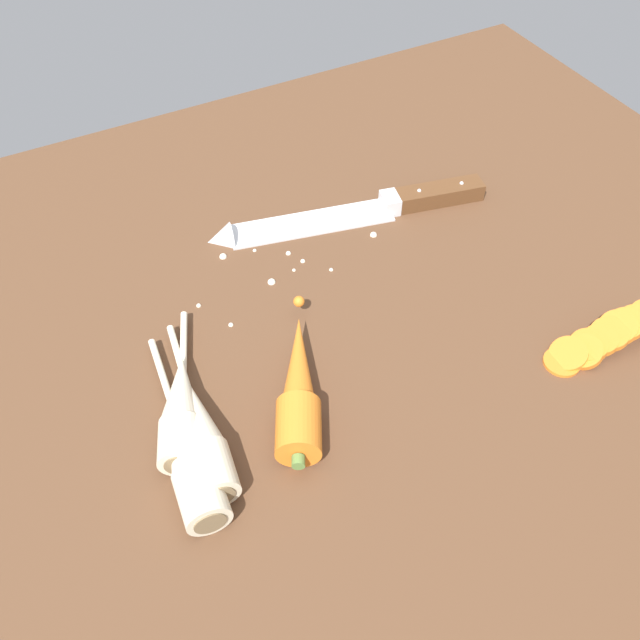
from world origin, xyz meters
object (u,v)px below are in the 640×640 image
parsnip_front (181,408)px  parsnip_mid_left (188,453)px  chefs_knife (345,214)px  whole_carrot (299,387)px  parsnip_mid_right (201,432)px  carrot_slice_stack (604,338)px

parsnip_front → parsnip_mid_left: 5.00cm
chefs_knife → whole_carrot: 27.68cm
whole_carrot → parsnip_mid_right: bearing=-178.1°
parsnip_mid_left → whole_carrot: bearing=8.8°
parsnip_mid_left → carrot_slice_stack: size_ratio=1.58×
chefs_knife → parsnip_mid_left: bearing=-140.7°
chefs_knife → parsnip_front: size_ratio=1.89×
parsnip_front → carrot_slice_stack: size_ratio=1.32×
parsnip_mid_left → carrot_slice_stack: parsnip_mid_left is taller
parsnip_mid_right → carrot_slice_stack: parsnip_mid_right is taller
chefs_knife → parsnip_mid_left: (-28.85, -23.58, 1.33)cm
whole_carrot → parsnip_mid_left: (-11.79, -1.83, -0.12)cm
parsnip_front → whole_carrot: bearing=-15.9°
parsnip_mid_left → parsnip_mid_right: same height
chefs_knife → carrot_slice_stack: carrot_slice_stack is taller
chefs_knife → parsnip_front: 33.45cm
chefs_knife → parsnip_mid_left: size_ratio=1.58×
whole_carrot → parsnip_mid_left: bearing=-171.2°
chefs_knife → parsnip_front: (-27.69, -18.72, 1.33)cm
whole_carrot → parsnip_front: 11.06cm
parsnip_mid_left → parsnip_front: bearing=76.7°
chefs_knife → whole_carrot: (-17.06, -21.75, 1.45)cm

